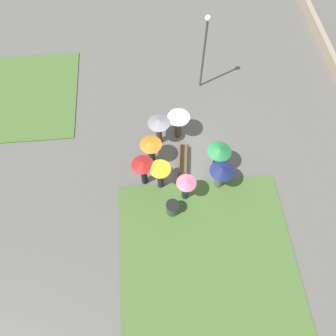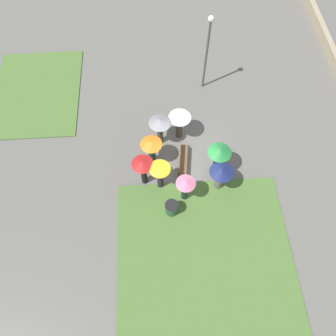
{
  "view_description": "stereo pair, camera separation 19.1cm",
  "coord_description": "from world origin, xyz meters",
  "px_view_note": "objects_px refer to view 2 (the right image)",
  "views": [
    {
      "loc": [
        -8.5,
        1.73,
        14.95
      ],
      "look_at": [
        -0.66,
        1.03,
        0.72
      ],
      "focal_mm": 35.0,
      "sensor_mm": 36.0,
      "label": 1
    },
    {
      "loc": [
        -8.51,
        1.54,
        14.95
      ],
      "look_at": [
        -0.66,
        1.03,
        0.72
      ],
      "focal_mm": 35.0,
      "sensor_mm": 36.0,
      "label": 2
    }
  ],
  "objects_px": {
    "crowd_person_white": "(180,120)",
    "crowd_person_yellow": "(160,172)",
    "crowd_person_green": "(219,155)",
    "crowd_person_red": "(143,167)",
    "trash_bin": "(172,208)",
    "park_bench": "(182,160)",
    "crowd_person_grey": "(160,125)",
    "lamp_post": "(208,45)",
    "crowd_person_pink": "(185,186)",
    "crowd_person_orange": "(151,147)",
    "crowd_person_navy": "(221,174)"
  },
  "relations": [
    {
      "from": "crowd_person_grey",
      "to": "crowd_person_orange",
      "type": "bearing_deg",
      "value": -48.74
    },
    {
      "from": "crowd_person_orange",
      "to": "trash_bin",
      "type": "bearing_deg",
      "value": 57.5
    },
    {
      "from": "trash_bin",
      "to": "crowd_person_yellow",
      "type": "xyz_separation_m",
      "value": [
        1.45,
        0.45,
        0.98
      ]
    },
    {
      "from": "crowd_person_green",
      "to": "crowd_person_grey",
      "type": "relative_size",
      "value": 0.98
    },
    {
      "from": "crowd_person_white",
      "to": "crowd_person_grey",
      "type": "bearing_deg",
      "value": 150.72
    },
    {
      "from": "park_bench",
      "to": "crowd_person_white",
      "type": "height_order",
      "value": "crowd_person_white"
    },
    {
      "from": "park_bench",
      "to": "crowd_person_red",
      "type": "height_order",
      "value": "crowd_person_red"
    },
    {
      "from": "crowd_person_orange",
      "to": "crowd_person_red",
      "type": "height_order",
      "value": "crowd_person_red"
    },
    {
      "from": "trash_bin",
      "to": "crowd_person_pink",
      "type": "xyz_separation_m",
      "value": [
        0.73,
        -0.69,
        0.82
      ]
    },
    {
      "from": "lamp_post",
      "to": "crowd_person_navy",
      "type": "relative_size",
      "value": 2.64
    },
    {
      "from": "crowd_person_green",
      "to": "crowd_person_red",
      "type": "xyz_separation_m",
      "value": [
        -0.48,
        3.69,
        0.1
      ]
    },
    {
      "from": "crowd_person_red",
      "to": "park_bench",
      "type": "bearing_deg",
      "value": 5.72
    },
    {
      "from": "park_bench",
      "to": "crowd_person_orange",
      "type": "bearing_deg",
      "value": 85.82
    },
    {
      "from": "trash_bin",
      "to": "park_bench",
      "type": "bearing_deg",
      "value": -15.3
    },
    {
      "from": "crowd_person_pink",
      "to": "crowd_person_red",
      "type": "bearing_deg",
      "value": -1.32
    },
    {
      "from": "lamp_post",
      "to": "crowd_person_grey",
      "type": "distance_m",
      "value": 4.99
    },
    {
      "from": "trash_bin",
      "to": "crowd_person_grey",
      "type": "bearing_deg",
      "value": 4.4
    },
    {
      "from": "trash_bin",
      "to": "lamp_post",
      "type": "bearing_deg",
      "value": -16.97
    },
    {
      "from": "park_bench",
      "to": "crowd_person_white",
      "type": "distance_m",
      "value": 2.05
    },
    {
      "from": "crowd_person_yellow",
      "to": "crowd_person_grey",
      "type": "xyz_separation_m",
      "value": [
        2.68,
        -0.13,
        0.06
      ]
    },
    {
      "from": "crowd_person_red",
      "to": "crowd_person_navy",
      "type": "bearing_deg",
      "value": -26.47
    },
    {
      "from": "crowd_person_navy",
      "to": "crowd_person_green",
      "type": "bearing_deg",
      "value": 166.77
    },
    {
      "from": "crowd_person_grey",
      "to": "park_bench",
      "type": "bearing_deg",
      "value": 6.97
    },
    {
      "from": "crowd_person_pink",
      "to": "crowd_person_green",
      "type": "bearing_deg",
      "value": -113.14
    },
    {
      "from": "lamp_post",
      "to": "crowd_person_orange",
      "type": "bearing_deg",
      "value": 147.41
    },
    {
      "from": "crowd_person_white",
      "to": "crowd_person_yellow",
      "type": "bearing_deg",
      "value": -158.64
    },
    {
      "from": "park_bench",
      "to": "crowd_person_yellow",
      "type": "distance_m",
      "value": 1.89
    },
    {
      "from": "lamp_post",
      "to": "crowd_person_pink",
      "type": "distance_m",
      "value": 7.68
    },
    {
      "from": "crowd_person_white",
      "to": "crowd_person_green",
      "type": "bearing_deg",
      "value": -99.77
    },
    {
      "from": "park_bench",
      "to": "crowd_person_green",
      "type": "relative_size",
      "value": 1.03
    },
    {
      "from": "crowd_person_orange",
      "to": "crowd_person_grey",
      "type": "bearing_deg",
      "value": -159.49
    },
    {
      "from": "crowd_person_green",
      "to": "crowd_person_orange",
      "type": "distance_m",
      "value": 3.33
    },
    {
      "from": "lamp_post",
      "to": "crowd_person_yellow",
      "type": "distance_m",
      "value": 7.33
    },
    {
      "from": "crowd_person_navy",
      "to": "crowd_person_grey",
      "type": "distance_m",
      "value": 4.0
    },
    {
      "from": "lamp_post",
      "to": "crowd_person_white",
      "type": "height_order",
      "value": "lamp_post"
    },
    {
      "from": "crowd_person_yellow",
      "to": "park_bench",
      "type": "bearing_deg",
      "value": -136.97
    },
    {
      "from": "crowd_person_white",
      "to": "crowd_person_orange",
      "type": "distance_m",
      "value": 2.17
    },
    {
      "from": "crowd_person_green",
      "to": "crowd_person_yellow",
      "type": "distance_m",
      "value": 3.01
    },
    {
      "from": "crowd_person_pink",
      "to": "crowd_person_yellow",
      "type": "relative_size",
      "value": 0.9
    },
    {
      "from": "crowd_person_white",
      "to": "crowd_person_yellow",
      "type": "relative_size",
      "value": 0.92
    },
    {
      "from": "lamp_post",
      "to": "crowd_person_yellow",
      "type": "bearing_deg",
      "value": 156.16
    },
    {
      "from": "lamp_post",
      "to": "crowd_person_green",
      "type": "height_order",
      "value": "lamp_post"
    },
    {
      "from": "park_bench",
      "to": "lamp_post",
      "type": "height_order",
      "value": "lamp_post"
    },
    {
      "from": "crowd_person_red",
      "to": "crowd_person_yellow",
      "type": "bearing_deg",
      "value": -38.71
    },
    {
      "from": "trash_bin",
      "to": "crowd_person_green",
      "type": "xyz_separation_m",
      "value": [
        2.23,
        -2.45,
        0.95
      ]
    },
    {
      "from": "park_bench",
      "to": "crowd_person_navy",
      "type": "distance_m",
      "value": 2.37
    },
    {
      "from": "crowd_person_white",
      "to": "crowd_person_green",
      "type": "relative_size",
      "value": 0.96
    },
    {
      "from": "trash_bin",
      "to": "crowd_person_red",
      "type": "xyz_separation_m",
      "value": [
        1.74,
        1.24,
        1.05
      ]
    },
    {
      "from": "crowd_person_yellow",
      "to": "crowd_person_red",
      "type": "bearing_deg",
      "value": -22.47
    },
    {
      "from": "crowd_person_navy",
      "to": "crowd_person_yellow",
      "type": "xyz_separation_m",
      "value": [
        0.25,
        2.86,
        0.05
      ]
    }
  ]
}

